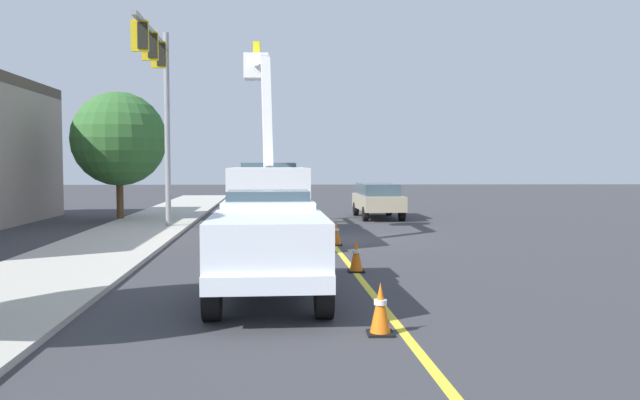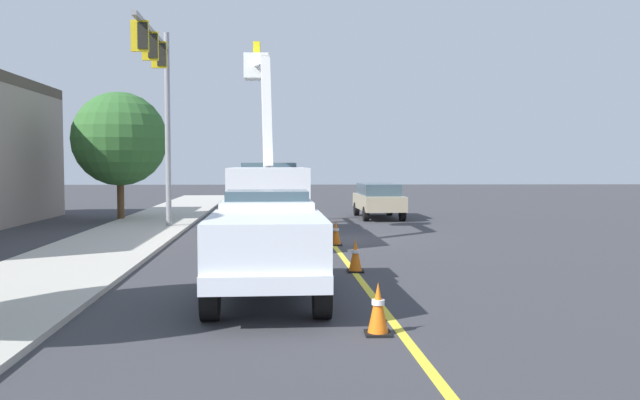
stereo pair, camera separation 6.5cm
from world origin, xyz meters
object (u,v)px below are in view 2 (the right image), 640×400
Objects in this scene: traffic_cone_leading at (378,309)px; traffic_cone_trailing at (321,219)px; service_pickup_truck at (267,241)px; traffic_cone_mid_front at (355,256)px; passing_minivan at (378,198)px; utility_bucket_truck at (268,193)px; traffic_signal_mast at (159,83)px; traffic_cone_mid_rear at (336,233)px.

traffic_cone_trailing is (17.12, 0.39, -0.06)m from traffic_cone_leading.
service_pickup_truck reaches higher than traffic_cone_trailing.
traffic_cone_mid_front is 11.39m from traffic_cone_trailing.
service_pickup_truck is at bearing 166.57° from passing_minivan.
utility_bucket_truck is 7.61m from traffic_cone_mid_front.
traffic_signal_mast reaches higher than traffic_cone_mid_front.
traffic_cone_mid_front is 12.23m from traffic_signal_mast.
traffic_cone_mid_rear is at bearing -119.52° from traffic_signal_mast.
traffic_cone_mid_rear is at bearing 2.24° from traffic_cone_mid_front.
utility_bucket_truck reaches higher than service_pickup_truck.
service_pickup_truck is 1.17× the size of passing_minivan.
traffic_cone_mid_front is 0.10× the size of traffic_signal_mast.
service_pickup_truck is at bearing -158.38° from traffic_signal_mast.
traffic_cone_leading is 10.91m from traffic_cone_mid_rear.
traffic_signal_mast is at bearing 60.48° from traffic_cone_mid_rear.
traffic_cone_leading is at bearing -169.60° from utility_bucket_truck.
traffic_cone_trailing is (-4.20, 2.94, -0.63)m from passing_minivan.
traffic_cone_mid_front is (-15.58, 2.42, -0.57)m from passing_minivan.
traffic_cone_leading is (-2.82, -1.87, -0.71)m from service_pickup_truck.
traffic_signal_mast is (8.81, 6.65, 5.26)m from traffic_cone_mid_front.
passing_minivan is (18.50, -4.42, -0.15)m from service_pickup_truck.
traffic_signal_mast is (1.72, 4.16, 4.05)m from utility_bucket_truck.
service_pickup_truck reaches higher than traffic_cone_mid_front.
traffic_cone_trailing is at bearing -5.89° from service_pickup_truck.
utility_bucket_truck is 10.14× the size of traffic_cone_mid_front.
passing_minivan is 7.05× the size of traffic_cone_trailing.
traffic_signal_mast is (11.73, 4.65, 4.55)m from service_pickup_truck.
traffic_signal_mast reaches higher than traffic_cone_leading.
passing_minivan is 5.96× the size of traffic_cone_mid_front.
traffic_cone_trailing is (4.29, -1.97, -1.28)m from utility_bucket_truck.
service_pickup_truck is 6.92× the size of traffic_cone_mid_rear.
utility_bucket_truck is 10.11× the size of traffic_cone_leading.
traffic_cone_mid_rear is 0.10× the size of traffic_signal_mast.
passing_minivan is 5.94× the size of traffic_cone_mid_rear.
traffic_cone_trailing is at bearing -24.62° from utility_bucket_truck.
traffic_cone_mid_rear is (-1.93, -2.28, -1.22)m from utility_bucket_truck.
traffic_signal_mast reaches higher than service_pickup_truck.
traffic_signal_mast is (-2.57, 6.13, 5.33)m from traffic_cone_trailing.
passing_minivan is at bearing -8.83° from traffic_cone_mid_front.
passing_minivan reaches higher than traffic_cone_mid_front.
traffic_signal_mast is (3.65, 6.45, 5.26)m from traffic_cone_mid_rear.
traffic_cone_leading is (-21.33, 2.55, -0.57)m from passing_minivan.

